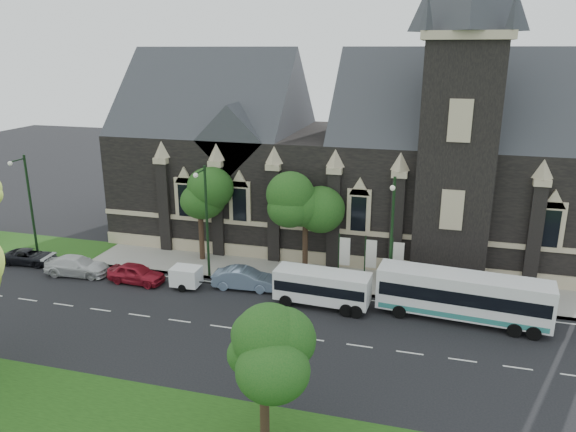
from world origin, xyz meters
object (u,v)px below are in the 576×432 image
(car_far_red, at_px, (136,273))
(car_far_black, at_px, (30,257))
(street_lamp_far, at_px, (29,201))
(car_far_white, at_px, (77,266))
(tree_park_east, at_px, (269,350))
(banner_flag_right, at_px, (396,259))
(street_lamp_mid, at_px, (206,216))
(banner_flag_left, at_px, (342,254))
(box_trailer, at_px, (186,276))
(street_lamp_near, at_px, (392,232))
(tree_walk_right, at_px, (309,202))
(banner_flag_center, at_px, (369,256))
(tree_walk_left, at_px, (203,195))
(sedan, at_px, (245,279))
(tour_coach, at_px, (463,296))
(shuttle_bus, at_px, (322,286))

(car_far_red, height_order, car_far_black, car_far_red)
(street_lamp_far, distance_m, car_far_white, 7.46)
(tree_park_east, height_order, street_lamp_far, street_lamp_far)
(street_lamp_far, relative_size, banner_flag_right, 2.25)
(street_lamp_mid, xyz_separation_m, car_far_black, (-15.65, -1.13, -4.49))
(banner_flag_right, relative_size, car_far_white, 0.77)
(banner_flag_left, height_order, box_trailer, banner_flag_left)
(street_lamp_far, distance_m, box_trailer, 15.84)
(street_lamp_near, relative_size, street_lamp_far, 1.00)
(tree_walk_right, bearing_deg, car_far_black, -168.27)
(tree_walk_right, xyz_separation_m, banner_flag_left, (3.08, -1.71, -3.43))
(street_lamp_near, bearing_deg, banner_flag_center, 131.93)
(street_lamp_near, bearing_deg, tree_walk_left, 167.13)
(banner_flag_center, distance_m, car_far_red, 17.84)
(box_trailer, bearing_deg, car_far_black, 175.14)
(tree_walk_left, height_order, car_far_red, tree_walk_left)
(banner_flag_center, height_order, sedan, banner_flag_center)
(street_lamp_far, height_order, banner_flag_left, street_lamp_far)
(tree_walk_left, xyz_separation_m, tour_coach, (20.79, -5.56, -3.97))
(sedan, bearing_deg, tour_coach, -97.85)
(tour_coach, bearing_deg, banner_flag_left, 161.14)
(street_lamp_near, xyz_separation_m, box_trailer, (-14.86, -2.09, -4.18))
(street_lamp_near, height_order, tour_coach, street_lamp_near)
(box_trailer, bearing_deg, banner_flag_center, 15.79)
(street_lamp_mid, relative_size, banner_flag_right, 2.25)
(car_far_red, height_order, car_far_white, car_far_red)
(sedan, height_order, car_far_black, sedan)
(banner_flag_center, bearing_deg, box_trailer, -163.08)
(tree_walk_right, relative_size, street_lamp_far, 0.87)
(tree_walk_right, bearing_deg, banner_flag_left, -29.10)
(banner_flag_left, xyz_separation_m, tour_coach, (8.70, -3.86, -0.62))
(shuttle_bus, height_order, car_far_black, shuttle_bus)
(banner_flag_left, relative_size, banner_flag_center, 1.00)
(banner_flag_right, relative_size, car_far_red, 0.89)
(street_lamp_far, relative_size, car_far_black, 2.02)
(banner_flag_left, bearing_deg, sedan, -156.80)
(shuttle_bus, xyz_separation_m, box_trailer, (-10.52, 0.26, -0.56))
(car_far_white, bearing_deg, tree_park_east, -130.59)
(street_lamp_near, relative_size, box_trailer, 2.93)
(banner_flag_right, height_order, sedan, banner_flag_right)
(street_lamp_far, relative_size, shuttle_bus, 1.34)
(tour_coach, bearing_deg, banner_flag_right, 145.67)
(street_lamp_far, height_order, car_far_red, street_lamp_far)
(banner_flag_center, bearing_deg, street_lamp_far, -176.14)
(shuttle_bus, relative_size, car_far_red, 1.50)
(banner_flag_center, xyz_separation_m, tour_coach, (6.70, -3.86, -0.62))
(banner_flag_left, distance_m, banner_flag_center, 2.00)
(tree_park_east, distance_m, street_lamp_far, 30.90)
(box_trailer, bearing_deg, car_far_red, -178.71)
(tree_walk_right, xyz_separation_m, street_lamp_near, (6.79, -3.62, -0.71))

